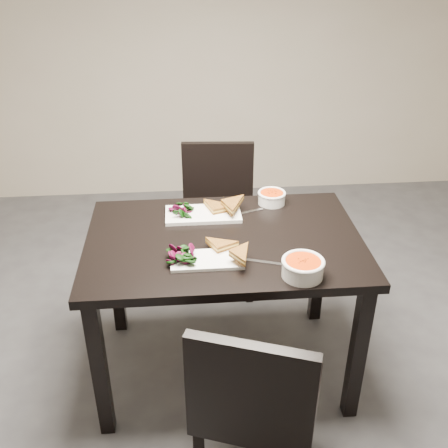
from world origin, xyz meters
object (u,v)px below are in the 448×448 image
object	(u,v)px
soup_bowl_near	(303,267)
chair_near	(255,403)
plate_far	(203,214)
table	(224,257)
soup_bowl_far	(272,197)
chair_far	(218,208)
plate_near	(207,260)

from	to	relation	value
soup_bowl_near	chair_near	bearing A→B (deg)	-121.33
soup_bowl_near	plate_far	distance (m)	0.63
table	soup_bowl_far	xyz separation A→B (m)	(0.26, 0.31, 0.13)
chair_near	chair_far	size ratio (longest dim) A/B	1.00
plate_far	soup_bowl_far	xyz separation A→B (m)	(0.34, 0.10, 0.03)
chair_near	soup_bowl_far	bearing A→B (deg)	97.88
plate_far	soup_bowl_far	bearing A→B (deg)	16.50
plate_far	table	bearing A→B (deg)	-69.02
chair_far	plate_far	world-z (taller)	chair_far
plate_near	plate_far	world-z (taller)	plate_far
chair_far	soup_bowl_far	world-z (taller)	chair_far
plate_far	plate_near	bearing A→B (deg)	-90.56
table	chair_near	distance (m)	0.70
table	chair_near	bearing A→B (deg)	-85.58
chair_near	plate_near	distance (m)	0.59
chair_near	soup_bowl_far	xyz separation A→B (m)	(0.21, 0.99, 0.30)
table	plate_near	size ratio (longest dim) A/B	4.10
soup_bowl_near	plate_far	size ratio (longest dim) A/B	0.48
chair_far	plate_near	xyz separation A→B (m)	(-0.12, -0.96, 0.27)
plate_near	plate_far	size ratio (longest dim) A/B	0.84
chair_near	soup_bowl_near	size ratio (longest dim) A/B	5.08
plate_near	soup_bowl_near	distance (m)	0.39
chair_near	plate_far	size ratio (longest dim) A/B	2.43
plate_near	plate_far	xyz separation A→B (m)	(0.00, 0.39, 0.00)
soup_bowl_near	plate_far	bearing A→B (deg)	124.64
table	chair_near	world-z (taller)	chair_near
chair_far	plate_far	size ratio (longest dim) A/B	2.43
plate_far	soup_bowl_far	world-z (taller)	soup_bowl_far
table	chair_far	xyz separation A→B (m)	(0.03, 0.78, -0.17)
soup_bowl_near	soup_bowl_far	size ratio (longest dim) A/B	1.22
chair_far	soup_bowl_far	xyz separation A→B (m)	(0.23, -0.47, 0.30)
plate_near	soup_bowl_far	size ratio (longest dim) A/B	2.14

